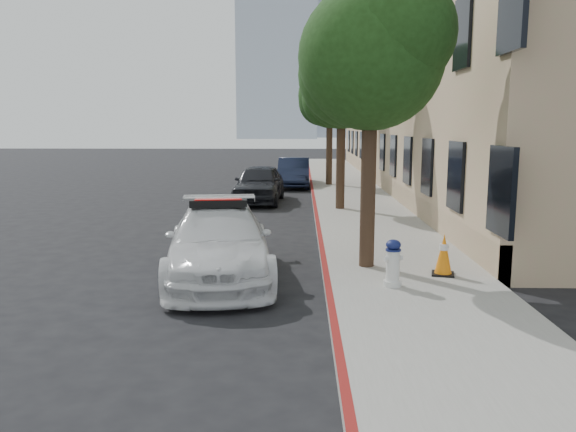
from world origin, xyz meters
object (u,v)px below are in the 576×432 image
(police_car, at_px, (219,242))
(parked_car_far, at_px, (294,172))
(parked_car_mid, at_px, (259,183))
(traffic_cone, at_px, (444,255))
(fire_hydrant, at_px, (393,263))

(police_car, xyz_separation_m, parked_car_far, (1.23, 16.56, -0.00))
(parked_car_mid, height_order, traffic_cone, parked_car_mid)
(parked_car_mid, bearing_deg, parked_car_far, 79.96)
(parked_car_mid, bearing_deg, fire_hydrant, -72.11)
(police_car, height_order, fire_hydrant, police_car)
(fire_hydrant, bearing_deg, parked_car_far, 76.05)
(parked_car_far, bearing_deg, traffic_cone, -79.30)
(police_car, relative_size, parked_car_mid, 1.18)
(traffic_cone, bearing_deg, parked_car_mid, 111.17)
(parked_car_mid, relative_size, parked_car_far, 1.01)
(parked_car_mid, relative_size, fire_hydrant, 5.14)
(police_car, bearing_deg, fire_hydrant, -26.48)
(police_car, bearing_deg, parked_car_mid, 82.21)
(police_car, relative_size, parked_car_far, 1.19)
(parked_car_far, relative_size, traffic_cone, 5.39)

